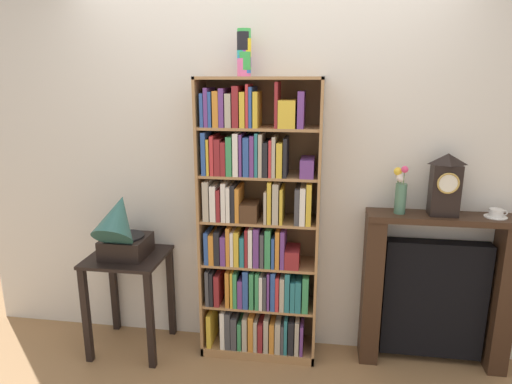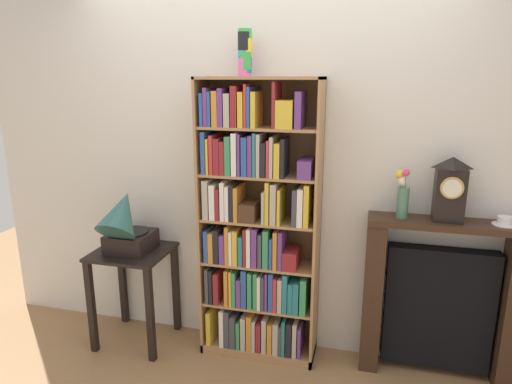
{
  "view_description": "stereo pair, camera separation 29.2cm",
  "coord_description": "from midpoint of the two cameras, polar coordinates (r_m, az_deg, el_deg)",
  "views": [
    {
      "loc": [
        0.4,
        -2.68,
        1.89
      ],
      "look_at": [
        -0.02,
        0.12,
        1.16
      ],
      "focal_mm": 31.55,
      "sensor_mm": 36.0,
      "label": 1
    },
    {
      "loc": [
        0.69,
        -2.62,
        1.89
      ],
      "look_at": [
        -0.02,
        0.12,
        1.16
      ],
      "focal_mm": 31.55,
      "sensor_mm": 36.0,
      "label": 2
    }
  ],
  "objects": [
    {
      "name": "wall_back",
      "position": [
        3.04,
        0.63,
        4.08
      ],
      "size": [
        4.46,
        0.08,
        2.69
      ],
      "primitive_type": "cube",
      "color": "silver",
      "rests_on": "ground"
    },
    {
      "name": "gramophone",
      "position": [
        3.15,
        -19.37,
        -4.34
      ],
      "size": [
        0.29,
        0.44,
        0.5
      ],
      "color": "black",
      "rests_on": "side_table_left"
    },
    {
      "name": "bookshelf",
      "position": [
        3.0,
        -2.79,
        -5.24
      ],
      "size": [
        0.78,
        0.29,
        1.89
      ],
      "color": "#A87A4C",
      "rests_on": "ground"
    },
    {
      "name": "flower_vase",
      "position": [
        2.91,
        15.13,
        0.08
      ],
      "size": [
        0.09,
        0.14,
        0.32
      ],
      "color": "#4C7A60",
      "rests_on": "fireplace_mantel"
    },
    {
      "name": "teacup_with_saucer",
      "position": [
        3.07,
        25.81,
        -2.54
      ],
      "size": [
        0.13,
        0.13,
        0.05
      ],
      "color": "white",
      "rests_on": "fireplace_mantel"
    },
    {
      "name": "ground_plane",
      "position": [
        3.31,
        -2.61,
        -20.69
      ],
      "size": [
        7.46,
        6.4,
        0.02
      ],
      "primitive_type": "cube",
      "color": "#997047"
    },
    {
      "name": "fireplace_mantel",
      "position": [
        3.2,
        19.3,
        -11.88
      ],
      "size": [
        0.94,
        0.22,
        1.05
      ],
      "color": "#382316",
      "rests_on": "ground"
    },
    {
      "name": "mantel_clock",
      "position": [
        2.94,
        20.31,
        0.84
      ],
      "size": [
        0.17,
        0.13,
        0.39
      ],
      "color": "black",
      "rests_on": "fireplace_mantel"
    },
    {
      "name": "cup_stack",
      "position": [
        2.89,
        -4.56,
        17.2
      ],
      "size": [
        0.09,
        0.09,
        0.28
      ],
      "color": "pink",
      "rests_on": "bookshelf"
    },
    {
      "name": "side_table_left",
      "position": [
        3.34,
        -18.29,
        -10.61
      ],
      "size": [
        0.51,
        0.48,
        0.7
      ],
      "color": "black",
      "rests_on": "ground"
    }
  ]
}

